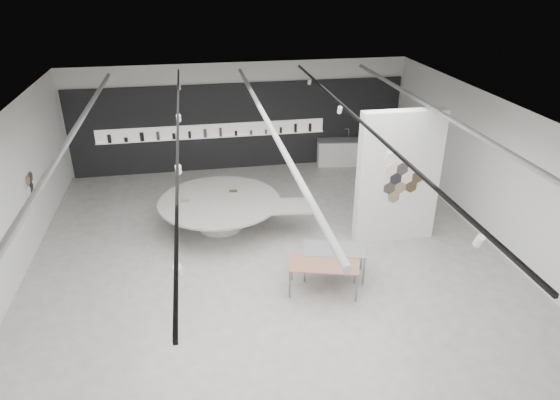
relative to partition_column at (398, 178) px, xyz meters
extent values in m
cube|color=#B7B3AC|center=(-3.50, -1.00, -1.80)|extent=(12.00, 14.00, 0.01)
cube|color=silver|center=(-3.50, -1.00, 2.01)|extent=(12.00, 14.00, 0.01)
cube|color=white|center=(-3.50, 6.01, 0.10)|extent=(12.00, 0.01, 3.80)
cube|color=white|center=(2.50, -1.00, 0.10)|extent=(0.01, 14.00, 3.80)
cylinder|color=#939396|center=(-7.70, -0.50, 1.82)|extent=(0.12, 12.00, 0.12)
cylinder|color=#939396|center=(-3.50, -0.50, 1.82)|extent=(0.12, 12.00, 0.12)
cylinder|color=#939396|center=(0.70, -0.50, 1.82)|extent=(0.12, 12.00, 0.12)
cube|color=black|center=(-5.50, -1.00, 1.90)|extent=(0.05, 13.00, 0.06)
cylinder|color=white|center=(-5.50, -6.00, 1.72)|extent=(0.11, 0.18, 0.21)
cylinder|color=white|center=(-5.50, -2.70, 1.72)|extent=(0.11, 0.18, 0.21)
cylinder|color=white|center=(-5.50, 0.60, 1.72)|extent=(0.11, 0.18, 0.21)
cylinder|color=white|center=(-5.50, 3.90, 1.72)|extent=(0.11, 0.18, 0.21)
cube|color=black|center=(-1.50, -1.00, 1.90)|extent=(0.05, 13.00, 0.06)
cylinder|color=white|center=(-1.50, -6.00, 1.72)|extent=(0.11, 0.18, 0.21)
cylinder|color=white|center=(-1.50, -2.70, 1.72)|extent=(0.11, 0.18, 0.21)
cylinder|color=white|center=(-1.50, 0.60, 1.72)|extent=(0.11, 0.18, 0.21)
cylinder|color=white|center=(-1.50, 3.90, 1.72)|extent=(0.11, 0.18, 0.21)
cylinder|color=black|center=(-9.47, 1.50, -0.45)|extent=(0.03, 0.28, 0.28)
cylinder|color=white|center=(-9.47, 1.76, -0.45)|extent=(0.03, 0.28, 0.28)
cylinder|color=black|center=(-9.47, 1.63, -0.22)|extent=(0.03, 0.28, 0.28)
cylinder|color=white|center=(-9.47, 1.37, -0.22)|extent=(0.03, 0.28, 0.28)
cylinder|color=#8A7654|center=(-9.47, 1.50, 0.01)|extent=(0.03, 0.28, 0.28)
cylinder|color=#463923|center=(-9.47, 1.76, 0.01)|extent=(0.03, 0.28, 0.28)
cube|color=black|center=(-3.50, 5.94, -0.25)|extent=(11.80, 0.10, 3.10)
cube|color=white|center=(-4.50, 5.87, -0.32)|extent=(8.00, 0.06, 0.46)
cube|color=white|center=(-4.50, 5.81, -0.54)|extent=(8.00, 0.18, 0.02)
cylinder|color=black|center=(-8.03, 5.81, -0.39)|extent=(0.13, 0.13, 0.29)
cylinder|color=black|center=(-7.49, 5.81, -0.46)|extent=(0.13, 0.13, 0.15)
cylinder|color=black|center=(-6.94, 5.81, -0.38)|extent=(0.14, 0.14, 0.30)
cylinder|color=brown|center=(-6.40, 5.81, -0.39)|extent=(0.12, 0.12, 0.29)
cylinder|color=black|center=(-5.86, 5.81, -0.43)|extent=(0.12, 0.12, 0.21)
cylinder|color=black|center=(-5.31, 5.81, -0.41)|extent=(0.10, 0.10, 0.25)
cylinder|color=brown|center=(-4.77, 5.81, -0.38)|extent=(0.12, 0.12, 0.30)
cylinder|color=brown|center=(-4.23, 5.81, -0.38)|extent=(0.10, 0.10, 0.31)
cylinder|color=black|center=(-3.69, 5.81, -0.45)|extent=(0.09, 0.09, 0.17)
cylinder|color=brown|center=(-3.14, 5.81, -0.45)|extent=(0.10, 0.10, 0.16)
cylinder|color=brown|center=(-2.60, 5.81, -0.46)|extent=(0.09, 0.09, 0.15)
cylinder|color=black|center=(-2.06, 5.81, -0.43)|extent=(0.09, 0.09, 0.21)
cylinder|color=black|center=(-1.51, 5.81, -0.38)|extent=(0.11, 0.11, 0.31)
cylinder|color=black|center=(-0.97, 5.81, -0.39)|extent=(0.11, 0.11, 0.29)
cube|color=white|center=(0.00, 0.00, 0.00)|extent=(2.20, 0.35, 3.60)
cylinder|color=#8A7654|center=(0.00, -0.19, -0.20)|extent=(0.34, 0.03, 0.34)
cylinder|color=#463923|center=(0.30, -0.19, -0.20)|extent=(0.34, 0.03, 0.34)
cylinder|color=black|center=(-0.30, -0.19, -0.20)|extent=(0.34, 0.03, 0.34)
cylinder|color=white|center=(0.15, -0.19, 0.06)|extent=(0.34, 0.03, 0.34)
cylinder|color=black|center=(-0.15, -0.19, 0.06)|extent=(0.34, 0.03, 0.34)
cylinder|color=white|center=(0.15, -0.19, -0.46)|extent=(0.34, 0.03, 0.34)
cylinder|color=#8A7654|center=(-0.15, -0.19, -0.46)|extent=(0.34, 0.03, 0.34)
cylinder|color=#463923|center=(0.45, -0.19, 0.06)|extent=(0.34, 0.03, 0.34)
cylinder|color=black|center=(0.00, -0.19, 0.32)|extent=(0.34, 0.03, 0.34)
cylinder|color=white|center=(-0.30, -0.19, 0.32)|extent=(0.34, 0.03, 0.34)
cylinder|color=white|center=(-4.61, 1.44, -1.40)|extent=(1.37, 1.37, 0.81)
cylinder|color=#A3A19A|center=(-4.61, 1.44, -0.96)|extent=(3.78, 3.78, 0.06)
cube|color=#A3A19A|center=(-2.78, 0.75, -0.96)|extent=(1.62, 1.11, 0.05)
cube|color=#8A7654|center=(-5.55, 1.55, -0.93)|extent=(0.26, 0.20, 0.01)
cube|color=#463923|center=(-4.17, 1.96, -0.93)|extent=(0.26, 0.20, 0.01)
cube|color=#A26B54|center=(-2.50, -2.03, -1.08)|extent=(1.72, 1.18, 0.03)
cube|color=slate|center=(-3.31, -2.17, -1.45)|extent=(0.05, 0.05, 0.71)
cube|color=slate|center=(-3.12, -1.49, -1.45)|extent=(0.05, 0.05, 0.71)
cube|color=slate|center=(-1.88, -2.57, -1.45)|extent=(0.05, 0.05, 0.71)
cube|color=slate|center=(-1.69, -1.89, -1.45)|extent=(0.05, 0.05, 0.71)
cube|color=gray|center=(-2.09, -1.49, -1.07)|extent=(1.59, 1.07, 0.03)
cube|color=slate|center=(-2.84, -1.63, -1.44)|extent=(0.05, 0.05, 0.72)
cube|color=slate|center=(-2.68, -1.00, -1.44)|extent=(0.05, 0.05, 0.72)
cube|color=slate|center=(-1.51, -1.97, -1.44)|extent=(0.05, 0.05, 0.72)
cube|color=slate|center=(-1.35, -1.34, -1.44)|extent=(0.05, 0.05, 0.72)
cube|color=white|center=(0.13, 5.54, -1.33)|extent=(1.72, 0.83, 0.93)
cube|color=gray|center=(0.13, 5.54, -0.85)|extent=(1.77, 0.87, 0.03)
cylinder|color=silver|center=(0.46, 5.65, -0.65)|extent=(0.03, 0.03, 0.37)
cylinder|color=silver|center=(0.38, 5.66, -0.48)|extent=(0.17, 0.05, 0.02)
camera|label=1|loc=(-5.18, -11.24, 5.14)|focal=32.00mm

